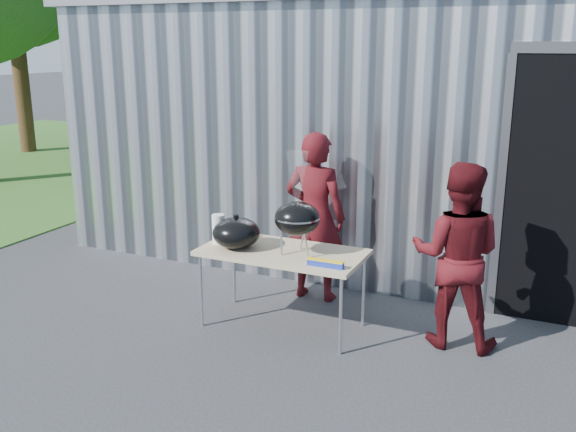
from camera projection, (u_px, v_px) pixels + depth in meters
The scene contains 11 objects.
ground at pixel (224, 344), 5.70m from camera, with size 80.00×80.00×0.00m, color #2C2C2F.
building at pixel (442, 120), 8.96m from camera, with size 8.20×6.20×3.10m.
grass_patch at pixel (12, 159), 14.56m from camera, with size 10.00×12.00×0.02m, color #2D591E.
folding_table at pixel (282, 255), 5.88m from camera, with size 1.50×0.75×0.75m.
kettle_grill at pixel (297, 208), 5.67m from camera, with size 0.41×0.41×0.93m.
grill_lid at pixel (236, 233), 5.91m from camera, with size 0.44×0.44×0.32m.
paper_towels at pixel (218, 229), 6.05m from camera, with size 0.12×0.12×0.28m, color white.
white_tub at pixel (239, 233), 6.24m from camera, with size 0.20×0.15×0.10m, color white.
foil_box at pixel (325, 263), 5.44m from camera, with size 0.32×0.06×0.06m.
person_cook at pixel (315, 217), 6.53m from camera, with size 0.64×0.42×1.75m, color #4A0D12.
person_bystander at pixel (457, 255), 5.52m from camera, with size 0.80×0.62×1.64m, color #4A0D12.
Camera 1 is at (2.66, -4.50, 2.60)m, focal length 40.00 mm.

